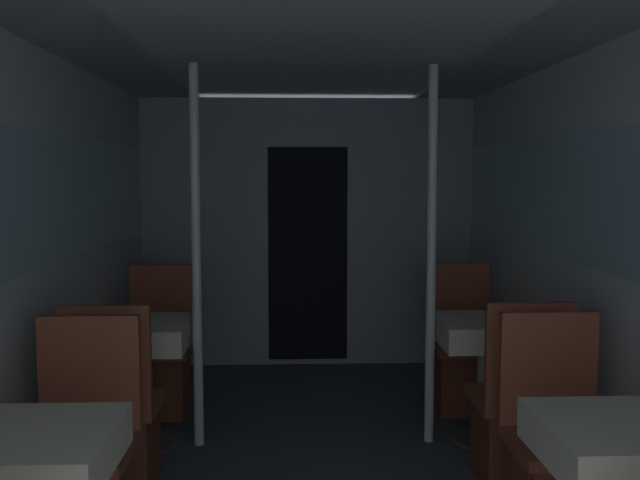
{
  "coord_description": "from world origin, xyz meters",
  "views": [
    {
      "loc": [
        -0.13,
        -1.33,
        1.54
      ],
      "look_at": [
        0.05,
        3.13,
        1.14
      ],
      "focal_mm": 40.0,
      "sensor_mm": 36.0,
      "label": 1
    }
  ],
  "objects_px": {
    "chair_left_near_1": "(115,432)",
    "chair_left_far_1": "(159,369)",
    "dining_table_left_0": "(26,468)",
    "support_pole_left_1": "(196,258)",
    "dining_table_left_1": "(139,344)",
    "chair_right_far_0": "(560,474)",
    "chair_right_near_1": "(517,426)",
    "dining_table_right_0": "(626,459)",
    "dining_table_right_1": "(487,341)",
    "chair_right_far_1": "(462,365)",
    "support_pole_right_1": "(431,257)"
  },
  "relations": [
    {
      "from": "chair_right_near_1",
      "to": "dining_table_right_0",
      "type": "bearing_deg",
      "value": -90.0
    },
    {
      "from": "dining_table_left_0",
      "to": "chair_left_near_1",
      "type": "bearing_deg",
      "value": 90.0
    },
    {
      "from": "chair_left_near_1",
      "to": "dining_table_right_1",
      "type": "xyz_separation_m",
      "value": [
        1.99,
        0.57,
        0.3
      ]
    },
    {
      "from": "chair_left_far_1",
      "to": "support_pole_right_1",
      "type": "relative_size",
      "value": 0.44
    },
    {
      "from": "dining_table_left_1",
      "to": "support_pole_left_1",
      "type": "xyz_separation_m",
      "value": [
        0.33,
        0.0,
        0.49
      ]
    },
    {
      "from": "support_pole_right_1",
      "to": "support_pole_left_1",
      "type": "bearing_deg",
      "value": 180.0
    },
    {
      "from": "dining_table_right_0",
      "to": "chair_right_far_1",
      "type": "distance_m",
      "value": 2.32
    },
    {
      "from": "dining_table_left_1",
      "to": "chair_left_far_1",
      "type": "height_order",
      "value": "chair_left_far_1"
    },
    {
      "from": "chair_left_near_1",
      "to": "chair_left_far_1",
      "type": "bearing_deg",
      "value": 90.0
    },
    {
      "from": "dining_table_right_0",
      "to": "dining_table_right_1",
      "type": "relative_size",
      "value": 1.0
    },
    {
      "from": "chair_left_near_1",
      "to": "support_pole_right_1",
      "type": "relative_size",
      "value": 0.44
    },
    {
      "from": "chair_left_far_1",
      "to": "dining_table_right_1",
      "type": "distance_m",
      "value": 2.09
    },
    {
      "from": "dining_table_left_1",
      "to": "dining_table_right_0",
      "type": "height_order",
      "value": "same"
    },
    {
      "from": "chair_right_far_0",
      "to": "dining_table_left_0",
      "type": "bearing_deg",
      "value": 16.11
    },
    {
      "from": "chair_left_near_1",
      "to": "chair_right_far_1",
      "type": "bearing_deg",
      "value": 30.01
    },
    {
      "from": "chair_right_near_1",
      "to": "chair_right_far_1",
      "type": "relative_size",
      "value": 1.0
    },
    {
      "from": "dining_table_left_0",
      "to": "chair_right_near_1",
      "type": "height_order",
      "value": "chair_right_near_1"
    },
    {
      "from": "chair_left_far_1",
      "to": "dining_table_right_0",
      "type": "height_order",
      "value": "chair_left_far_1"
    },
    {
      "from": "support_pole_left_1",
      "to": "chair_right_far_1",
      "type": "xyz_separation_m",
      "value": [
        1.66,
        0.57,
        -0.79
      ]
    },
    {
      "from": "chair_right_near_1",
      "to": "chair_right_far_1",
      "type": "bearing_deg",
      "value": 90.0
    },
    {
      "from": "support_pole_left_1",
      "to": "dining_table_right_0",
      "type": "distance_m",
      "value": 2.44
    },
    {
      "from": "chair_right_far_0",
      "to": "support_pole_right_1",
      "type": "distance_m",
      "value": 1.43
    },
    {
      "from": "chair_left_near_1",
      "to": "chair_left_far_1",
      "type": "distance_m",
      "value": 1.15
    },
    {
      "from": "dining_table_left_1",
      "to": "chair_right_near_1",
      "type": "distance_m",
      "value": 2.09
    },
    {
      "from": "chair_left_near_1",
      "to": "dining_table_left_0",
      "type": "bearing_deg",
      "value": -90.0
    },
    {
      "from": "chair_left_far_1",
      "to": "chair_left_near_1",
      "type": "bearing_deg",
      "value": 90.0
    },
    {
      "from": "support_pole_right_1",
      "to": "chair_right_far_0",
      "type": "bearing_deg",
      "value": -73.95
    },
    {
      "from": "chair_right_near_1",
      "to": "chair_left_near_1",
      "type": "bearing_deg",
      "value": 180.0
    },
    {
      "from": "dining_table_left_1",
      "to": "chair_right_far_1",
      "type": "relative_size",
      "value": 0.76
    },
    {
      "from": "chair_right_far_1",
      "to": "dining_table_left_1",
      "type": "bearing_deg",
      "value": 16.11
    },
    {
      "from": "dining_table_left_1",
      "to": "support_pole_left_1",
      "type": "bearing_deg",
      "value": 0.0
    },
    {
      "from": "support_pole_left_1",
      "to": "chair_right_far_0",
      "type": "relative_size",
      "value": 2.27
    },
    {
      "from": "dining_table_right_0",
      "to": "chair_right_far_1",
      "type": "relative_size",
      "value": 0.76
    },
    {
      "from": "dining_table_left_1",
      "to": "dining_table_right_1",
      "type": "height_order",
      "value": "same"
    },
    {
      "from": "dining_table_left_1",
      "to": "chair_right_far_1",
      "type": "xyz_separation_m",
      "value": [
        1.99,
        0.57,
        -0.3
      ]
    },
    {
      "from": "dining_table_left_1",
      "to": "support_pole_left_1",
      "type": "relative_size",
      "value": 0.33
    },
    {
      "from": "chair_left_near_1",
      "to": "chair_right_near_1",
      "type": "bearing_deg",
      "value": 0.0
    },
    {
      "from": "support_pole_right_1",
      "to": "dining_table_right_0",
      "type": "bearing_deg",
      "value": -79.15
    },
    {
      "from": "support_pole_left_1",
      "to": "chair_right_far_0",
      "type": "bearing_deg",
      "value": -34.66
    },
    {
      "from": "dining_table_left_1",
      "to": "chair_right_near_1",
      "type": "height_order",
      "value": "chair_right_near_1"
    },
    {
      "from": "chair_right_far_1",
      "to": "chair_right_far_0",
      "type": "bearing_deg",
      "value": 90.0
    },
    {
      "from": "dining_table_left_0",
      "to": "chair_right_far_0",
      "type": "height_order",
      "value": "chair_right_far_0"
    },
    {
      "from": "dining_table_left_0",
      "to": "chair_left_near_1",
      "type": "height_order",
      "value": "chair_left_near_1"
    },
    {
      "from": "dining_table_left_0",
      "to": "dining_table_right_0",
      "type": "bearing_deg",
      "value": 0.0
    },
    {
      "from": "chair_left_near_1",
      "to": "chair_right_near_1",
      "type": "xyz_separation_m",
      "value": [
        1.99,
        0.0,
        0.0
      ]
    },
    {
      "from": "dining_table_left_0",
      "to": "support_pole_right_1",
      "type": "distance_m",
      "value": 2.44
    },
    {
      "from": "chair_left_near_1",
      "to": "support_pole_left_1",
      "type": "height_order",
      "value": "support_pole_left_1"
    },
    {
      "from": "dining_table_left_0",
      "to": "support_pole_left_1",
      "type": "height_order",
      "value": "support_pole_left_1"
    },
    {
      "from": "dining_table_right_0",
      "to": "chair_right_far_0",
      "type": "xyz_separation_m",
      "value": [
        0.0,
        0.57,
        -0.3
      ]
    },
    {
      "from": "dining_table_left_1",
      "to": "dining_table_right_1",
      "type": "bearing_deg",
      "value": 0.0
    }
  ]
}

